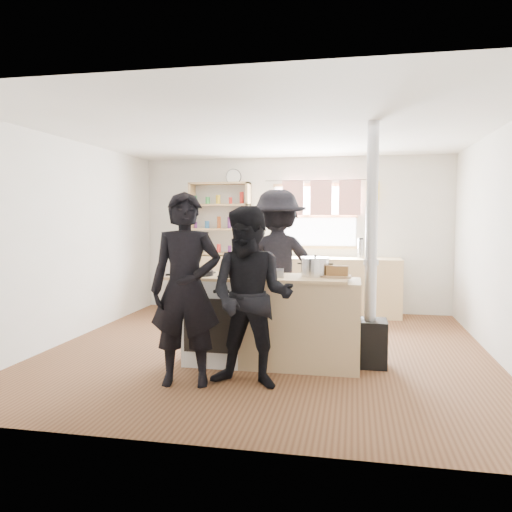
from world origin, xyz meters
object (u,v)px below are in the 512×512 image
(stockpot_stove, at_px, (241,266))
(thermos, at_px, (361,249))
(person_far, at_px, (277,266))
(cooking_island, at_px, (272,320))
(roast_tray, at_px, (268,272))
(person_near_right, at_px, (251,297))
(bread_board, at_px, (337,272))
(flue_heater, at_px, (370,303))
(person_near_left, at_px, (186,289))
(stockpot_counter, at_px, (315,267))
(skillet_greens, at_px, (198,273))

(stockpot_stove, bearing_deg, thermos, 63.71)
(stockpot_stove, distance_m, person_far, 0.93)
(cooking_island, distance_m, roast_tray, 0.51)
(person_near_right, bearing_deg, cooking_island, 89.57)
(bread_board, distance_m, person_far, 1.27)
(cooking_island, distance_m, person_near_right, 0.80)
(flue_heater, distance_m, person_near_left, 1.92)
(person_near_left, xyz_separation_m, person_far, (0.57, 1.80, 0.05))
(person_near_left, bearing_deg, bread_board, 20.26)
(thermos, xyz_separation_m, cooking_island, (-0.94, -2.77, -0.58))
(bread_board, relative_size, person_near_left, 0.16)
(cooking_island, distance_m, person_far, 1.14)
(thermos, height_order, person_near_right, person_near_right)
(bread_board, height_order, flue_heater, flue_heater)
(stockpot_counter, bearing_deg, person_far, 119.77)
(person_near_left, bearing_deg, roast_tray, 38.89)
(stockpot_stove, bearing_deg, roast_tray, -27.66)
(cooking_island, height_order, stockpot_stove, stockpot_stove)
(cooking_island, relative_size, person_near_left, 1.11)
(stockpot_stove, relative_size, person_near_right, 0.15)
(person_near_right, bearing_deg, roast_tray, 92.07)
(thermos, relative_size, person_near_left, 0.17)
(stockpot_counter, bearing_deg, stockpot_stove, 176.03)
(person_near_right, bearing_deg, person_far, 96.16)
(flue_heater, bearing_deg, thermos, 91.50)
(thermos, xyz_separation_m, person_near_right, (-1.01, -3.49, -0.23))
(cooking_island, bearing_deg, stockpot_counter, 10.69)
(bread_board, height_order, person_near_right, person_near_right)
(cooking_island, relative_size, stockpot_stove, 7.97)
(thermos, distance_m, stockpot_stove, 2.93)
(roast_tray, distance_m, stockpot_stove, 0.37)
(stockpot_stove, distance_m, person_near_right, 0.93)
(thermos, relative_size, bread_board, 1.02)
(thermos, bearing_deg, roast_tray, -109.09)
(person_near_left, xyz_separation_m, person_near_right, (0.60, 0.05, -0.06))
(cooking_island, relative_size, bread_board, 6.84)
(cooking_island, height_order, skillet_greens, skillet_greens)
(thermos, relative_size, roast_tray, 0.84)
(cooking_island, xyz_separation_m, person_near_left, (-0.67, -0.77, 0.42))
(thermos, distance_m, skillet_greens, 3.33)
(flue_heater, bearing_deg, roast_tray, -170.64)
(thermos, xyz_separation_m, stockpot_counter, (-0.50, -2.69, -0.02))
(cooking_island, distance_m, stockpot_stove, 0.67)
(thermos, bearing_deg, person_near_left, -114.43)
(cooking_island, xyz_separation_m, flue_heater, (1.01, 0.14, 0.19))
(roast_tray, bearing_deg, cooking_island, 45.18)
(person_near_right, xyz_separation_m, person_far, (-0.03, 1.75, 0.12))
(thermos, height_order, skillet_greens, thermos)
(thermos, distance_m, flue_heater, 2.66)
(cooking_island, bearing_deg, bread_board, 1.65)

